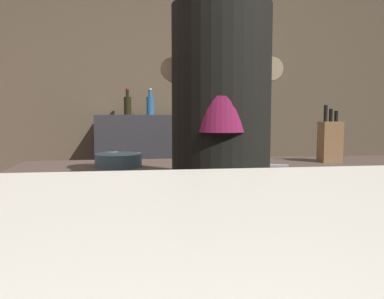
# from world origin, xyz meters

# --- Properties ---
(wall_back) EXTENTS (5.20, 0.10, 2.70)m
(wall_back) POSITION_xyz_m (0.00, 2.20, 1.35)
(wall_back) COLOR brown
(wall_back) RESTS_ON ground
(prep_counter) EXTENTS (2.10, 0.60, 0.91)m
(prep_counter) POSITION_xyz_m (0.35, 0.57, 0.45)
(prep_counter) COLOR #4D3A34
(prep_counter) RESTS_ON ground
(back_shelf) EXTENTS (0.96, 0.36, 1.13)m
(back_shelf) POSITION_xyz_m (0.03, 1.92, 0.57)
(back_shelf) COLOR #353338
(back_shelf) RESTS_ON ground
(bartender) EXTENTS (0.48, 0.54, 1.73)m
(bartender) POSITION_xyz_m (0.14, 0.11, 1.00)
(bartender) COLOR #233431
(bartender) RESTS_ON ground
(knife_block) EXTENTS (0.10, 0.08, 0.28)m
(knife_block) POSITION_xyz_m (0.81, 0.62, 1.01)
(knife_block) COLOR olive
(knife_block) RESTS_ON prep_counter
(mixing_bowl) EXTENTS (0.21, 0.21, 0.06)m
(mixing_bowl) POSITION_xyz_m (-0.23, 0.60, 0.94)
(mixing_bowl) COLOR slate
(mixing_bowl) RESTS_ON prep_counter
(chefs_knife) EXTENTS (0.24, 0.11, 0.01)m
(chefs_knife) POSITION_xyz_m (0.43, 0.52, 0.91)
(chefs_knife) COLOR silver
(chefs_knife) RESTS_ON prep_counter
(bottle_soy) EXTENTS (0.06, 0.06, 0.21)m
(bottle_soy) POSITION_xyz_m (-0.03, 2.00, 1.21)
(bottle_soy) COLOR #2A5E98
(bottle_soy) RESTS_ON back_shelf
(bottle_vinegar) EXTENTS (0.06, 0.06, 0.21)m
(bottle_vinegar) POSITION_xyz_m (-0.21, 2.02, 1.21)
(bottle_vinegar) COLOR black
(bottle_vinegar) RESTS_ON back_shelf
(bottle_hot_sauce) EXTENTS (0.07, 0.07, 0.18)m
(bottle_hot_sauce) POSITION_xyz_m (0.24, 1.96, 1.20)
(bottle_hot_sauce) COLOR #DAD277
(bottle_hot_sauce) RESTS_ON back_shelf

